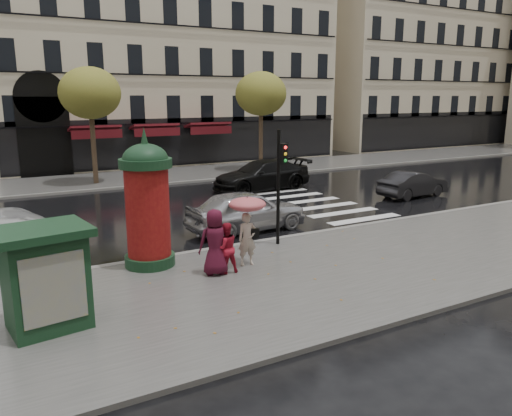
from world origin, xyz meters
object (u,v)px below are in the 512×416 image
woman_red (226,248)px  newsstand (45,277)px  man_burgundy (215,242)px  woman_umbrella (247,219)px  traffic_light (280,176)px  car_darkgrey (413,184)px  car_black (261,175)px  morris_column (147,201)px  car_silver (247,210)px

woman_red → newsstand: bearing=17.7°
man_burgundy → newsstand: size_ratio=0.84×
newsstand → woman_red: bearing=14.1°
woman_umbrella → traffic_light: 2.52m
car_darkgrey → car_black: (-5.75, 5.51, 0.15)m
morris_column → car_silver: bearing=27.9°
traffic_light → car_silver: traffic_light is taller
morris_column → car_darkgrey: 15.67m
woman_umbrella → morris_column: (-2.53, 1.38, 0.56)m
woman_red → morris_column: 2.67m
traffic_light → car_black: size_ratio=0.69×
newsstand → car_darkgrey: bearing=21.0°
morris_column → car_silver: morris_column is taller
car_silver → car_black: car_black is taller
woman_umbrella → woman_red: (-0.86, -0.31, -0.65)m
man_burgundy → car_black: size_ratio=0.34×
car_darkgrey → newsstand: bearing=106.4°
morris_column → car_black: (9.31, 9.60, -1.25)m
car_darkgrey → morris_column: bearing=100.6°
car_darkgrey → woman_red: bearing=108.7°
car_black → car_darkgrey: bearing=43.5°
morris_column → man_burgundy: bearing=-50.8°
man_burgundy → morris_column: (-1.36, 1.67, 1.01)m
man_burgundy → traffic_light: 3.76m
car_silver → woman_umbrella: bearing=149.1°
traffic_light → car_silver: 2.97m
car_silver → car_black: (4.78, 7.20, 0.01)m
car_darkgrey → car_black: 7.97m
morris_column → traffic_light: 4.48m
morris_column → car_black: 13.44m
man_burgundy → car_darkgrey: man_burgundy is taller
morris_column → woman_umbrella: bearing=-28.6°
man_burgundy → newsstand: newsstand is taller
traffic_light → car_black: traffic_light is taller
woman_umbrella → man_burgundy: woman_umbrella is taller
woman_umbrella → car_darkgrey: woman_umbrella is taller
man_burgundy → car_darkgrey: (13.70, 5.76, -0.40)m
car_darkgrey → man_burgundy: bearing=108.2°
traffic_light → car_darkgrey: traffic_light is taller
woman_umbrella → morris_column: morris_column is taller
newsstand → car_darkgrey: (18.22, 7.00, -0.61)m
woman_umbrella → morris_column: 2.94m
morris_column → car_black: morris_column is taller
car_silver → car_darkgrey: (10.53, 1.69, -0.14)m
woman_red → car_darkgrey: size_ratio=0.37×
morris_column → car_darkgrey: bearing=15.2°
morris_column → car_silver: size_ratio=0.87×
traffic_light → newsstand: (-7.62, -2.84, -1.18)m
woman_umbrella → car_black: woman_umbrella is taller
woman_umbrella → traffic_light: size_ratio=0.54×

